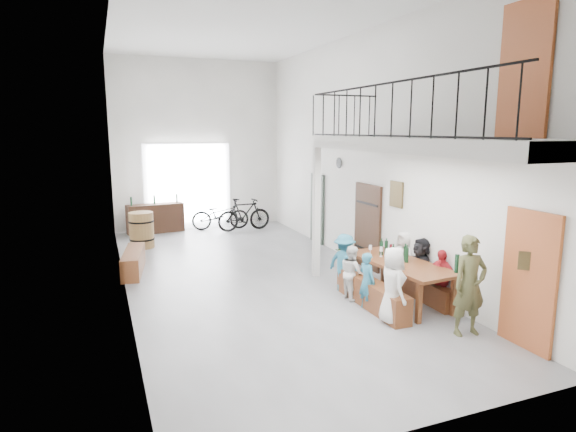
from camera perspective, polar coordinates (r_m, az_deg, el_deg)
name	(u,v)px	position (r m, az deg, el deg)	size (l,w,h in m)	color
floor	(255,276)	(10.91, -3.96, -7.15)	(12.00, 12.00, 0.00)	slate
room_walls	(253,115)	(10.42, -4.20, 11.85)	(12.00, 12.00, 12.00)	white
gateway_portal	(188,187)	(16.22, -11.77, 3.44)	(2.80, 0.08, 2.80)	white
right_wall_decor	(408,205)	(10.07, 14.09, 1.28)	(0.07, 8.28, 5.07)	#A34D26
balcony	(420,147)	(8.52, 15.41, 7.91)	(1.52, 5.62, 4.00)	silver
tasting_table	(400,266)	(9.39, 13.14, -5.78)	(1.14, 2.38, 0.79)	brown
bench_inner	(371,294)	(9.16, 9.83, -9.09)	(0.34, 2.14, 0.49)	brown
bench_wall	(420,288)	(9.81, 15.40, -8.25)	(0.23, 1.79, 0.41)	brown
tableware	(391,251)	(9.53, 12.08, -4.07)	(0.50, 0.84, 0.35)	black
side_bench	(134,262)	(11.69, -17.83, -5.17)	(0.39, 1.79, 0.50)	brown
oak_barrel	(142,230)	(13.97, -16.95, -1.60)	(0.68, 0.68, 1.00)	olive
serving_counter	(155,218)	(15.92, -15.43, -0.26)	(1.75, 0.49, 0.92)	#341F12
counter_bottles	(154,200)	(15.83, -15.54, 1.89)	(1.49, 0.30, 0.28)	black
guest_left_a	(393,285)	(8.37, 12.29, -8.05)	(0.65, 0.42, 1.32)	silver
guest_left_b	(367,281)	(8.96, 9.35, -7.60)	(0.39, 0.25, 1.06)	teal
guest_left_c	(352,272)	(9.45, 7.57, -6.63)	(0.51, 0.40, 1.06)	silver
guest_left_d	(344,263)	(9.84, 6.70, -5.53)	(0.77, 0.44, 1.19)	teal
guest_right_a	(440,278)	(9.36, 17.62, -7.07)	(0.64, 0.27, 1.10)	#B11E26
guest_right_b	(420,267)	(9.81, 15.41, -5.89)	(1.10, 0.35, 1.19)	black
guest_right_c	(404,259)	(10.37, 13.56, -4.97)	(0.57, 0.37, 1.17)	silver
host_standing	(470,286)	(8.22, 20.72, -7.72)	(0.59, 0.39, 1.62)	#494A2A
potted_plant	(342,252)	(12.18, 6.45, -4.32)	(0.38, 0.33, 0.42)	#175019
bicycle_near	(220,215)	(15.98, -8.02, 0.15)	(0.65, 1.87, 0.98)	black
bicycle_far	(244,214)	(15.69, -5.24, 0.18)	(0.50, 1.77, 1.07)	black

